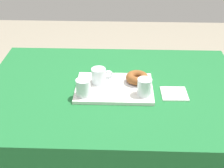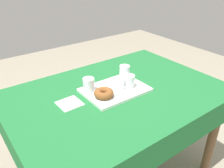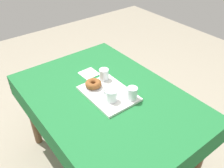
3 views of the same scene
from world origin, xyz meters
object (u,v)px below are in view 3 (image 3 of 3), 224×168
Objects in this scene: water_glass_near at (104,75)px; sugar_donut_left at (93,84)px; tea_mug_left at (111,96)px; donut_plate_left at (94,87)px; paper_napkin at (89,74)px; dining_table at (107,106)px; serving_tray at (108,94)px; water_glass_far at (132,94)px.

sugar_donut_left is at bearing -74.97° from water_glass_near.
tea_mug_left is 0.91× the size of donut_plate_left.
tea_mug_left is 0.87× the size of paper_napkin.
paper_napkin is at bearing 156.49° from sugar_donut_left.
donut_plate_left reaches higher than dining_table.
serving_tray is 0.31m from paper_napkin.
dining_table is at bearing -143.28° from water_glass_far.
sugar_donut_left reaches higher than dining_table.
water_glass_far is (0.15, 0.09, 0.05)m from serving_tray.
tea_mug_left is at bearing -24.11° from serving_tray.
water_glass_near is at bearing -176.90° from water_glass_far.
donut_plate_left is (-0.20, -0.01, -0.04)m from tea_mug_left.
water_glass_far is (0.14, 0.11, 0.15)m from dining_table.
serving_tray is 3.06× the size of paper_napkin.
serving_tray is at bearing 107.06° from dining_table.
dining_table is 12.05× the size of tea_mug_left.
water_glass_near is at bearing 154.31° from serving_tray.
serving_tray is 0.17m from water_glass_near.
paper_napkin is (-0.31, 0.05, 0.09)m from dining_table.
water_glass_far reaches higher than sugar_donut_left.
dining_table is 0.33m from paper_napkin.
dining_table is at bearing -30.16° from water_glass_near.
water_glass_near is 1.00× the size of water_glass_far.
tea_mug_left is 0.20m from donut_plate_left.
dining_table is 10.49× the size of paper_napkin.
water_glass_far is at bearing 6.63° from paper_napkin.
serving_tray is at bearing 21.13° from donut_plate_left.
sugar_donut_left reaches higher than donut_plate_left.
water_glass_far is at bearing 30.75° from serving_tray.
water_glass_near is at bearing 154.85° from tea_mug_left.
donut_plate_left is 0.20m from paper_napkin.
paper_napkin is at bearing -173.37° from water_glass_far.
tea_mug_left reaches higher than serving_tray.
water_glass_near is 0.30m from water_glass_far.
sugar_donut_left is at bearing -153.32° from water_glass_far.
paper_napkin is (-0.19, 0.08, -0.02)m from donut_plate_left.
water_glass_far reaches higher than paper_napkin.
water_glass_far reaches higher than serving_tray.
paper_napkin is (-0.38, 0.07, -0.05)m from tea_mug_left.
water_glass_near reaches higher than sugar_donut_left.
tea_mug_left is (0.07, -0.02, 0.15)m from dining_table.
paper_napkin is (-0.19, 0.08, -0.04)m from sugar_donut_left.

